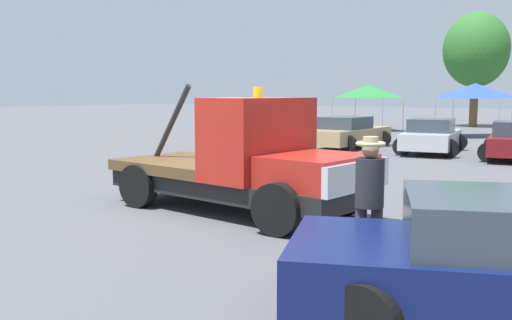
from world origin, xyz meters
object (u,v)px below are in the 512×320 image
(canopy_tent_blue, at_px, (475,91))
(tree_center, at_px, (476,50))
(tow_truck, at_px, (248,165))
(canopy_tent_green, at_px, (368,91))
(person_near_truck, at_px, (370,191))
(parked_car_olive, at_px, (258,131))
(parked_car_tan, at_px, (347,133))
(parked_car_silver, at_px, (432,136))
(traffic_cone, at_px, (289,178))

(canopy_tent_blue, distance_m, tree_center, 9.70)
(tow_truck, distance_m, canopy_tent_green, 25.13)
(person_near_truck, distance_m, parked_car_olive, 17.79)
(parked_car_tan, distance_m, parked_car_silver, 3.54)
(tow_truck, height_order, parked_car_olive, tow_truck)
(tree_center, bearing_deg, parked_car_silver, -80.26)
(parked_car_silver, xyz_separation_m, traffic_cone, (-0.20, -10.16, -0.39))
(parked_car_silver, distance_m, traffic_cone, 10.17)
(traffic_cone, bearing_deg, parked_car_tan, 108.49)
(canopy_tent_green, distance_m, traffic_cone, 22.08)
(parked_car_olive, distance_m, canopy_tent_blue, 12.66)
(person_near_truck, relative_size, canopy_tent_green, 0.53)
(parked_car_olive, height_order, traffic_cone, parked_car_olive)
(person_near_truck, relative_size, canopy_tent_blue, 0.55)
(tree_center, bearing_deg, parked_car_tan, -91.15)
(tow_truck, relative_size, tree_center, 0.74)
(person_near_truck, xyz_separation_m, canopy_tent_green, (-11.47, 25.62, 1.38))
(tow_truck, distance_m, canopy_tent_blue, 22.65)
(tree_center, bearing_deg, canopy_tent_green, -118.53)
(tow_truck, distance_m, person_near_truck, 3.84)
(parked_car_olive, bearing_deg, canopy_tent_green, -4.22)
(parked_car_silver, height_order, traffic_cone, parked_car_silver)
(canopy_tent_green, distance_m, tree_center, 9.32)
(parked_car_silver, bearing_deg, tree_center, 0.12)
(parked_car_olive, distance_m, tree_center, 20.68)
(parked_car_tan, xyz_separation_m, canopy_tent_green, (-3.88, 10.78, 1.77))
(canopy_tent_green, xyz_separation_m, tree_center, (4.25, 7.82, 2.75))
(parked_car_silver, bearing_deg, traffic_cone, 169.25)
(tow_truck, distance_m, tree_center, 32.07)
(tow_truck, relative_size, canopy_tent_blue, 1.76)
(parked_car_silver, height_order, tree_center, tree_center)
(parked_car_tan, relative_size, canopy_tent_blue, 1.52)
(tow_truck, height_order, canopy_tent_blue, canopy_tent_blue)
(parked_car_tan, distance_m, canopy_tent_blue, 10.13)
(person_near_truck, distance_m, canopy_tent_green, 28.11)
(parked_car_tan, relative_size, parked_car_silver, 1.05)
(person_near_truck, height_order, traffic_cone, person_near_truck)
(tow_truck, relative_size, parked_car_olive, 1.19)
(person_near_truck, relative_size, parked_car_silver, 0.38)
(person_near_truck, bearing_deg, tree_center, 163.03)
(tow_truck, xyz_separation_m, canopy_tent_green, (-8.13, 23.73, 1.47))
(traffic_cone, bearing_deg, tree_center, 95.92)
(canopy_tent_green, bearing_deg, canopy_tent_blue, -10.22)
(parked_car_olive, bearing_deg, tow_truck, -150.67)
(parked_car_silver, relative_size, traffic_cone, 8.48)
(person_near_truck, height_order, tree_center, tree_center)
(tow_truck, relative_size, parked_car_silver, 1.22)
(tree_center, relative_size, traffic_cone, 14.02)
(tree_center, bearing_deg, parked_car_olive, -101.79)
(parked_car_olive, height_order, canopy_tent_green, canopy_tent_green)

